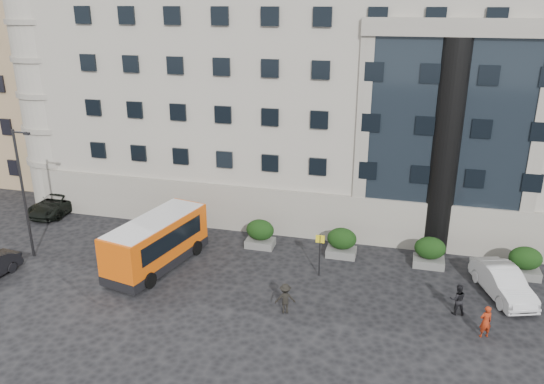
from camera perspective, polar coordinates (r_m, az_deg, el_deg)
The scene contains 20 objects.
ground at distance 28.12m, azimuth -8.13°, elevation -12.28°, with size 120.00×120.00×0.00m, color black.
civic_building at distance 44.33m, azimuth 9.92°, elevation 12.03°, with size 44.00×24.00×18.00m, color #A49C90.
entrance_column at distance 33.25m, azimuth 18.15°, elevation 4.32°, with size 1.80×1.80×13.00m, color black.
apartment_near at distance 53.90m, azimuth -24.85°, elevation 12.97°, with size 14.00×14.00×20.00m, color #937E55.
apartment_far at distance 70.25m, azimuth -17.60°, elevation 15.90°, with size 13.00×13.00×22.00m, color #7B5F48.
hedge_a at distance 35.47m, azimuth -9.41°, elevation -3.53°, with size 1.80×1.26×1.84m.
hedge_b at distance 33.80m, azimuth -1.29°, elevation -4.46°, with size 1.80×1.26×1.84m.
hedge_c at distance 32.89m, azimuth 7.50°, elevation -5.37°, with size 1.80×1.26×1.84m.
hedge_d at distance 32.78m, azimuth 16.60°, elevation -6.18°, with size 1.80×1.26×1.84m.
hedge_e at distance 33.49m, azimuth 25.55°, elevation -6.81°, with size 1.80×1.26×1.84m.
street_lamp at distance 34.54m, azimuth -25.15°, elevation 0.24°, with size 1.16×0.18×8.00m.
bus_stop_sign at distance 30.14m, azimuth 5.17°, elevation -6.04°, with size 0.50×0.08×2.52m.
minibus at distance 31.87m, azimuth -12.34°, elevation -5.14°, with size 3.88×7.46×2.97m.
red_truck at distance 48.78m, azimuth -15.79°, elevation 3.14°, with size 2.52×5.18×2.76m.
parked_car_c at distance 44.15m, azimuth -20.31°, elevation -0.05°, with size 2.05×5.05×1.46m, color black.
parked_car_d at distance 42.44m, azimuth -22.00°, elevation -1.08°, with size 2.39×5.18×1.44m, color black.
white_taxi at distance 31.07m, azimuth 23.57°, elevation -8.90°, with size 1.66×4.77×1.57m, color silver.
pedestrian_a at distance 27.26m, azimuth 21.99°, elevation -12.80°, with size 0.60×0.39×1.63m, color #97270F.
pedestrian_b at distance 28.56m, azimuth 19.34°, elevation -10.84°, with size 0.80×0.62×1.65m, color black.
pedestrian_c at distance 27.12m, azimuth 1.44°, elevation -11.38°, with size 1.04×0.60×1.61m, color black.
Camera 1 is at (9.69, -21.78, 14.91)m, focal length 35.00 mm.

